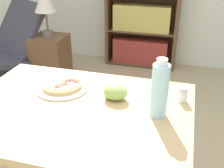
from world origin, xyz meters
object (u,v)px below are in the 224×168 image
Objects in this scene: bookshelf at (142,16)px; side_table at (51,62)px; salt_shaker at (183,95)px; drink_bottle at (160,90)px; pizza_on_plate at (62,86)px; table_lamp at (45,2)px; grape_bunch at (115,92)px; lounge_chair_near at (8,61)px.

side_table is at bearing -132.49° from bookshelf.
salt_shaker reaches higher than side_table.
salt_shaker is at bearing -43.64° from side_table.
salt_shaker is (0.10, 0.15, -0.09)m from drink_bottle.
table_lamp is (-0.78, 1.34, 0.12)m from pizza_on_plate.
grape_bunch is 0.31m from salt_shaker.
salt_shaker is 0.05× the size of bookshelf.
bookshelf is at bearing 89.36° from pizza_on_plate.
lounge_chair_near is (-1.54, 1.30, -0.53)m from grape_bunch.
grape_bunch is 1.82m from side_table.
drink_bottle reaches higher than side_table.
grape_bunch is at bearing -10.86° from lounge_chair_near.
drink_bottle is at bearing -8.97° from lounge_chair_near.
table_lamp reaches higher than salt_shaker.
drink_bottle is (0.50, -0.11, 0.11)m from pizza_on_plate.
table_lamp is (-1.07, 1.38, 0.10)m from grape_bunch.
salt_shaker is 1.97m from side_table.
table_lamp is at bearing 180.00° from side_table.
lounge_chair_near is 0.48m from side_table.
salt_shaker is 0.12× the size of side_table.
grape_bunch is at bearing -52.15° from side_table.
lounge_chair_near is 1.63m from bookshelf.
pizza_on_plate is at bearing -90.64° from bookshelf.
lounge_chair_near reaches higher than grape_bunch.
grape_bunch is 1.67× the size of salt_shaker.
bookshelf reaches higher than side_table.
drink_bottle reaches higher than salt_shaker.
pizza_on_plate is 0.47× the size of side_table.
grape_bunch is at bearing -6.70° from pizza_on_plate.
bookshelf is (-0.47, 2.34, -0.27)m from drink_bottle.
grape_bunch is 1.75m from table_lamp.
bookshelf reaches higher than pizza_on_plate.
table_lamp is (-1.28, 1.46, 0.02)m from drink_bottle.
bookshelf reaches higher than table_lamp.
pizza_on_plate is 0.29m from grape_bunch.
bookshelf is (1.28, 0.96, 0.34)m from lounge_chair_near.
table_lamp reaches higher than lounge_chair_near.
table_lamp reaches higher than side_table.
pizza_on_plate is 0.27× the size of lounge_chair_near.
pizza_on_plate is 1.03× the size of drink_bottle.
table_lamp reaches higher than pizza_on_plate.
table_lamp is (-0.00, 0.00, 0.63)m from side_table.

